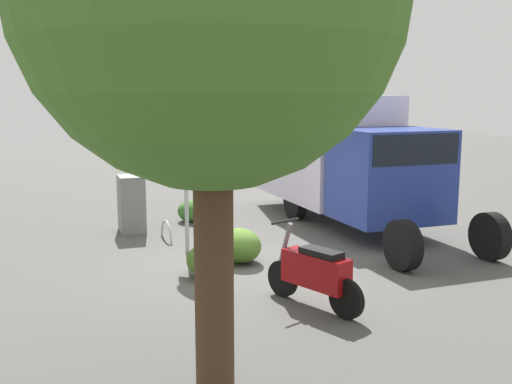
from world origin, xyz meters
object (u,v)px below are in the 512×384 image
(stop_sign, at_px, (185,144))
(bike_rack_hoop, at_px, (167,240))
(utility_cabinet, at_px, (131,204))
(box_truck_near, at_px, (341,153))
(motorcycle, at_px, (315,273))

(stop_sign, xyz_separation_m, bike_rack_hoop, (1.09, 0.11, -2.12))
(stop_sign, distance_m, utility_cabinet, 2.69)
(box_truck_near, bearing_deg, motorcycle, -31.58)
(motorcycle, xyz_separation_m, stop_sign, (3.72, 0.78, 1.60))
(stop_sign, bearing_deg, bike_rack_hoop, 5.79)
(motorcycle, xyz_separation_m, bike_rack_hoop, (4.82, 0.89, -0.52))
(stop_sign, bearing_deg, motorcycle, -168.19)
(motorcycle, height_order, utility_cabinet, utility_cabinet)
(stop_sign, bearing_deg, box_truck_near, -73.16)
(stop_sign, relative_size, utility_cabinet, 2.51)
(utility_cabinet, bearing_deg, bike_rack_hoop, -154.87)
(bike_rack_hoop, bearing_deg, utility_cabinet, 25.13)
(stop_sign, bearing_deg, utility_cabinet, 15.79)
(box_truck_near, xyz_separation_m, bike_rack_hoop, (-0.20, 4.38, -1.65))
(box_truck_near, xyz_separation_m, utility_cabinet, (0.87, 4.88, -1.01))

